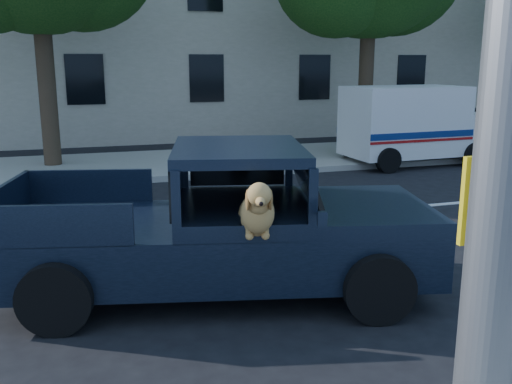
% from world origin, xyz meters
% --- Properties ---
extents(ground, '(120.00, 120.00, 0.00)m').
position_xyz_m(ground, '(0.00, 0.00, 0.00)').
color(ground, black).
rests_on(ground, ground).
extents(far_sidewalk, '(60.00, 4.00, 0.15)m').
position_xyz_m(far_sidewalk, '(0.00, 9.20, 0.07)').
color(far_sidewalk, gray).
rests_on(far_sidewalk, ground).
extents(lane_stripes, '(21.60, 0.14, 0.01)m').
position_xyz_m(lane_stripes, '(2.00, 3.40, 0.01)').
color(lane_stripes, silver).
rests_on(lane_stripes, ground).
extents(building_main, '(26.00, 6.00, 9.00)m').
position_xyz_m(building_main, '(3.00, 16.50, 4.50)').
color(building_main, beige).
rests_on(building_main, ground).
extents(pickup_truck, '(5.39, 3.13, 1.82)m').
position_xyz_m(pickup_truck, '(-1.86, 0.48, 0.61)').
color(pickup_truck, black).
rests_on(pickup_truck, ground).
extents(mail_truck, '(3.96, 2.14, 2.12)m').
position_xyz_m(mail_truck, '(5.39, 7.58, 0.93)').
color(mail_truck, silver).
rests_on(mail_truck, ground).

